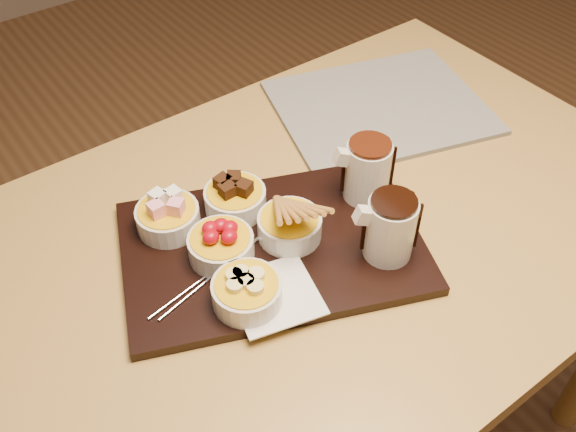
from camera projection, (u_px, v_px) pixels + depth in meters
dining_table at (322, 260)px, 1.12m from camera, size 1.20×0.80×0.75m
serving_board at (273, 247)px, 1.00m from camera, size 0.54×0.45×0.02m
napkin at (275, 295)px, 0.92m from camera, size 0.15×0.15×0.00m
bowl_marshmallows at (168, 218)px, 1.00m from camera, size 0.10×0.10×0.04m
bowl_cake at (235, 200)px, 1.03m from camera, size 0.10×0.10×0.04m
bowl_strawberries at (221, 247)px, 0.96m from camera, size 0.10×0.10×0.04m
bowl_biscotti at (290, 227)px, 0.99m from camera, size 0.10×0.10×0.04m
bowl_bananas at (247, 293)px, 0.90m from camera, size 0.10×0.10×0.04m
pitcher_dark_chocolate at (390, 229)px, 0.94m from camera, size 0.10×0.10×0.10m
pitcher_milk_chocolate at (367, 171)px, 1.03m from camera, size 0.10×0.10×0.10m
fondue_skewers at (218, 267)px, 0.95m from camera, size 0.07×0.26×0.01m
newspaper at (380, 107)px, 1.27m from camera, size 0.47×0.42×0.01m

